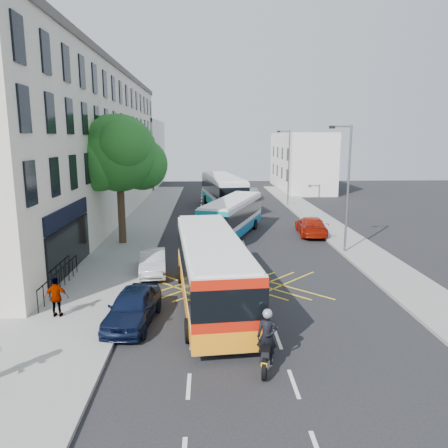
{
  "coord_description": "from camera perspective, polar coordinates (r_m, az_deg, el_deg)",
  "views": [
    {
      "loc": [
        -2.62,
        -15.01,
        7.38
      ],
      "look_at": [
        -1.56,
        11.05,
        2.2
      ],
      "focal_mm": 35.0,
      "sensor_mm": 36.0,
      "label": 1
    }
  ],
  "objects": [
    {
      "name": "motorbike",
      "position": [
        14.67,
        5.64,
        -14.84
      ],
      "size": [
        0.84,
        2.25,
        2.02
      ],
      "rotation": [
        0.0,
        0.0,
        -0.23
      ],
      "color": "black",
      "rests_on": "ground"
    },
    {
      "name": "pavement_left",
      "position": [
        31.44,
        -13.06,
        -2.5
      ],
      "size": [
        5.0,
        70.0,
        0.15
      ],
      "primitive_type": "cube",
      "color": "gray",
      "rests_on": "ground"
    },
    {
      "name": "bus_near",
      "position": [
        19.56,
        -1.67,
        -5.85
      ],
      "size": [
        3.65,
        11.25,
        3.11
      ],
      "rotation": [
        0.0,
        0.0,
        0.1
      ],
      "color": "silver",
      "rests_on": "ground"
    },
    {
      "name": "parked_car_blue",
      "position": [
        18.15,
        -11.81,
        -10.54
      ],
      "size": [
        2.17,
        4.39,
        1.44
      ],
      "primitive_type": "imported",
      "rotation": [
        0.0,
        0.0,
        -0.11
      ],
      "color": "black",
      "rests_on": "ground"
    },
    {
      "name": "bus_far",
      "position": [
        46.01,
        -0.13,
        4.3
      ],
      "size": [
        4.52,
        12.58,
        3.46
      ],
      "rotation": [
        0.0,
        0.0,
        0.14
      ],
      "color": "silver",
      "rests_on": "ground"
    },
    {
      "name": "distant_car_silver",
      "position": [
        54.38,
        3.62,
        4.18
      ],
      "size": [
        2.1,
        4.39,
        1.45
      ],
      "primitive_type": "imported",
      "rotation": [
        0.0,
        0.0,
        3.24
      ],
      "color": "#939699",
      "rests_on": "ground"
    },
    {
      "name": "railings",
      "position": [
        22.51,
        -20.69,
        -6.72
      ],
      "size": [
        0.08,
        5.6,
        1.14
      ],
      "primitive_type": null,
      "color": "black",
      "rests_on": "pavement_left"
    },
    {
      "name": "lamp_near",
      "position": [
        28.55,
        15.73,
        5.26
      ],
      "size": [
        1.45,
        0.15,
        8.0
      ],
      "color": "slate",
      "rests_on": "pavement_right"
    },
    {
      "name": "lamp_far",
      "position": [
        47.91,
        8.35,
        7.81
      ],
      "size": [
        1.45,
        0.15,
        8.0
      ],
      "color": "slate",
      "rests_on": "pavement_right"
    },
    {
      "name": "pavement_right",
      "position": [
        32.5,
        15.88,
        -2.19
      ],
      "size": [
        3.0,
        70.0,
        0.15
      ],
      "primitive_type": "cube",
      "color": "gray",
      "rests_on": "ground"
    },
    {
      "name": "red_hatchback",
      "position": [
        34.16,
        11.31,
        -0.24
      ],
      "size": [
        2.39,
        5.06,
        1.43
      ],
      "primitive_type": "imported",
      "rotation": [
        0.0,
        0.0,
        3.06
      ],
      "color": "#A51807",
      "rests_on": "ground"
    },
    {
      "name": "street_tree",
      "position": [
        30.57,
        -13.61,
        8.89
      ],
      "size": [
        6.3,
        5.7,
        8.8
      ],
      "color": "#382619",
      "rests_on": "pavement_left"
    },
    {
      "name": "terrace_main",
      "position": [
        41.11,
        -18.69,
        9.79
      ],
      "size": [
        8.3,
        45.0,
        13.5
      ],
      "color": "beige",
      "rests_on": "ground"
    },
    {
      "name": "building_right",
      "position": [
        64.55,
        9.95,
        8.07
      ],
      "size": [
        6.0,
        18.0,
        8.0
      ],
      "primitive_type": "cube",
      "color": "silver",
      "rests_on": "ground"
    },
    {
      "name": "distant_car_grey",
      "position": [
        56.22,
        0.09,
        4.39
      ],
      "size": [
        2.45,
        4.95,
        1.35
      ],
      "primitive_type": "imported",
      "rotation": [
        0.0,
        0.0,
        -0.05
      ],
      "color": "#393C40",
      "rests_on": "ground"
    },
    {
      "name": "pedestrian_far",
      "position": [
        19.32,
        -21.02,
        -8.93
      ],
      "size": [
        0.96,
        0.4,
        1.64
      ],
      "primitive_type": "imported",
      "rotation": [
        0.0,
        0.0,
        3.14
      ],
      "color": "gray",
      "rests_on": "pavement_left"
    },
    {
      "name": "parked_car_silver",
      "position": [
        24.39,
        -9.29,
        -4.94
      ],
      "size": [
        1.77,
        4.05,
        1.3
      ],
      "primitive_type": "imported",
      "rotation": [
        0.0,
        0.0,
        0.1
      ],
      "color": "#A8ABB0",
      "rests_on": "ground"
    },
    {
      "name": "bus_mid",
      "position": [
        33.19,
        1.1,
        1.01
      ],
      "size": [
        5.51,
        10.26,
        2.83
      ],
      "rotation": [
        0.0,
        0.0,
        -0.34
      ],
      "color": "silver",
      "rests_on": "ground"
    },
    {
      "name": "terrace_far",
      "position": [
        70.97,
        -11.71,
        9.09
      ],
      "size": [
        8.0,
        20.0,
        10.0
      ],
      "primitive_type": "cube",
      "color": "silver",
      "rests_on": "ground"
    },
    {
      "name": "ground",
      "position": [
        16.93,
        7.04,
        -14.7
      ],
      "size": [
        120.0,
        120.0,
        0.0
      ],
      "primitive_type": "plane",
      "color": "black",
      "rests_on": "ground"
    }
  ]
}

